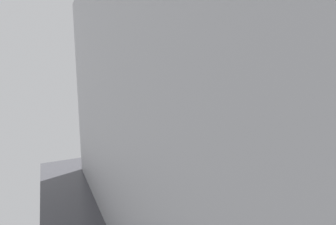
% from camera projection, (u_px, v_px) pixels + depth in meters
% --- Properties ---
extents(ground_plane, '(6.41, 5.26, 0.10)m').
position_uv_depth(ground_plane, '(300.00, 189.00, 3.33)').
color(ground_plane, '#3D3D42').
rests_on(ground_plane, ground).
extents(wall_back, '(5.21, 0.57, 2.55)m').
position_uv_depth(wall_back, '(213.00, 87.00, 4.85)').
color(wall_back, '#A8A8AA').
rests_on(wall_back, ground).
extents(wall_left, '(0.12, 4.06, 2.55)m').
position_uv_depth(wall_left, '(118.00, 104.00, 1.97)').
color(wall_left, '#A8A8AA').
rests_on(wall_left, ground).
extents(bath_mat, '(0.68, 0.44, 0.01)m').
position_uv_depth(bath_mat, '(148.00, 180.00, 3.48)').
color(bath_mat, '#9E9993').
rests_on(bath_mat, ground).
extents(vanity_sink_left, '(0.72, 0.47, 0.76)m').
position_uv_depth(vanity_sink_left, '(134.00, 144.00, 3.93)').
color(vanity_sink_left, '#56331E').
rests_on(vanity_sink_left, ground).
extents(tap_on_left_sink, '(0.03, 0.13, 0.11)m').
position_uv_depth(tap_on_left_sink, '(130.00, 117.00, 4.01)').
color(tap_on_left_sink, silver).
rests_on(tap_on_left_sink, vanity_sink_left).
extents(toilet, '(0.48, 0.62, 1.00)m').
position_uv_depth(toilet, '(182.00, 139.00, 4.35)').
color(toilet, '#56331E').
rests_on(toilet, ground).
extents(toothbrush_cup, '(0.08, 0.07, 0.21)m').
position_uv_depth(toothbrush_cup, '(114.00, 119.00, 3.88)').
color(toothbrush_cup, silver).
rests_on(toothbrush_cup, vanity_sink_left).
extents(soap_dispenser, '(0.06, 0.06, 0.19)m').
position_uv_depth(soap_dispenser, '(146.00, 115.00, 4.14)').
color(soap_dispenser, '#4C4C51').
rests_on(soap_dispenser, vanity_sink_left).
extents(shower_tray, '(0.96, 1.04, 1.95)m').
position_uv_depth(shower_tray, '(290.00, 127.00, 5.26)').
color(shower_tray, white).
rests_on(shower_tray, ground).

